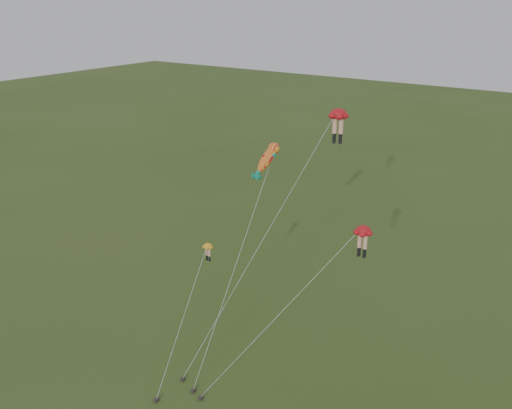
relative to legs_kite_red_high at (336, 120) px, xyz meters
The scene contains 5 objects.
ground 22.11m from the legs_kite_red_high, 108.05° to the right, with size 300.00×300.00×0.00m, color #354B1B.
legs_kite_red_high is the anchor object (origin of this frame).
legs_kite_red_mid 9.59m from the legs_kite_red_high, 48.34° to the right, with size 8.87×8.43×12.61m.
legs_kite_yellow 14.14m from the legs_kite_red_high, 127.72° to the right, with size 1.40×7.76×9.31m.
fish_kite 6.05m from the legs_kite_red_high, 123.03° to the right, with size 1.89×9.44×17.05m.
Camera 1 is at (22.75, -25.63, 27.03)m, focal length 40.00 mm.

